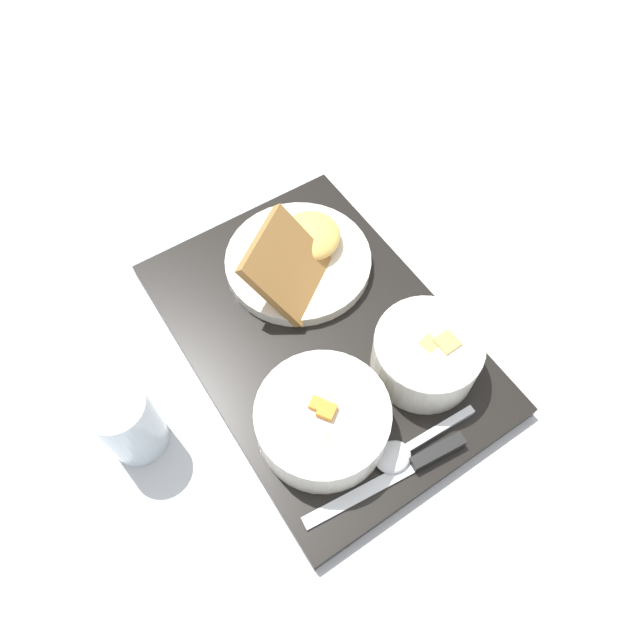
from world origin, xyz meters
TOP-DOWN VIEW (x-y plane):
  - ground_plane at (0.00, 0.00)m, footprint 4.00×4.00m
  - serving_tray at (0.00, 0.00)m, footprint 0.47×0.35m
  - bowl_salad at (-0.11, 0.05)m, footprint 0.14×0.14m
  - bowl_soup at (-0.09, -0.09)m, footprint 0.12×0.12m
  - plate_main at (0.10, -0.02)m, footprint 0.19×0.19m
  - knife at (-0.19, -0.02)m, footprint 0.02×0.19m
  - spoon at (-0.17, -0.02)m, footprint 0.04×0.13m
  - glass_water at (-0.02, 0.24)m, footprint 0.06×0.06m

SIDE VIEW (x-z plane):
  - ground_plane at x=0.00m, z-range 0.00..0.00m
  - serving_tray at x=0.00m, z-range 0.00..0.02m
  - knife at x=-0.19m, z-range 0.02..0.03m
  - spoon at x=-0.17m, z-range 0.02..0.03m
  - plate_main at x=0.10m, z-range -0.01..0.08m
  - glass_water at x=-0.02m, z-range -0.01..0.10m
  - bowl_salad at x=-0.11m, z-range 0.02..0.08m
  - bowl_soup at x=-0.09m, z-range 0.02..0.08m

